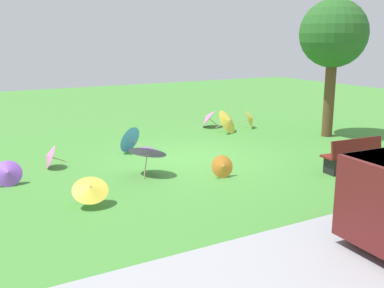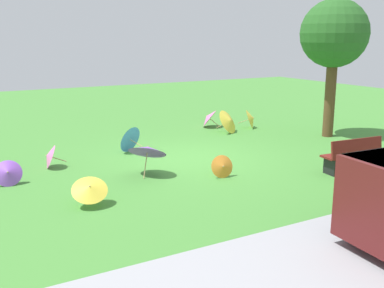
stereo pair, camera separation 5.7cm
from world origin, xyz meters
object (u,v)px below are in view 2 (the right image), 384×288
(parasol_orange_1, at_px, (223,166))
(parasol_purple_1, at_px, (8,173))
(parasol_pink_0, at_px, (49,156))
(parasol_purple_0, at_px, (148,150))
(parasol_pink_2, at_px, (208,117))
(shade_tree, at_px, (334,35))
(parasol_yellow_2, at_px, (252,119))
(park_bench, at_px, (353,155))
(parasol_yellow_0, at_px, (90,188))
(parasol_yellow_1, at_px, (229,121))
(parasol_blue_1, at_px, (129,139))

(parasol_orange_1, relative_size, parasol_purple_1, 0.86)
(parasol_pink_0, relative_size, parasol_orange_1, 1.16)
(parasol_purple_0, xyz_separation_m, parasol_pink_2, (-4.51, -4.53, -0.26))
(shade_tree, height_order, parasol_yellow_2, shade_tree)
(parasol_yellow_2, distance_m, parasol_pink_2, 1.64)
(park_bench, distance_m, shade_tree, 5.28)
(parasol_pink_0, distance_m, parasol_purple_0, 2.74)
(parasol_yellow_0, distance_m, parasol_yellow_2, 9.20)
(parasol_yellow_1, xyz_separation_m, parasol_pink_2, (0.10, -1.29, -0.06))
(parasol_purple_0, xyz_separation_m, parasol_purple_1, (3.17, -0.80, -0.33))
(parasol_purple_1, bearing_deg, parasol_pink_2, -154.06)
(shade_tree, relative_size, parasol_yellow_1, 4.17)
(parasol_yellow_0, bearing_deg, park_bench, 172.05)
(parasol_yellow_1, xyz_separation_m, parasol_orange_1, (3.11, 4.35, -0.15))
(park_bench, relative_size, parasol_yellow_2, 1.97)
(parasol_purple_0, distance_m, parasol_orange_1, 1.90)
(parasol_orange_1, bearing_deg, parasol_purple_0, -36.94)
(park_bench, height_order, parasol_yellow_0, park_bench)
(park_bench, distance_m, parasol_purple_1, 8.38)
(parasol_blue_1, distance_m, parasol_purple_1, 3.94)
(parasol_pink_0, bearing_deg, park_bench, 147.81)
(park_bench, xyz_separation_m, parasol_purple_1, (7.76, -3.15, -0.16))
(park_bench, bearing_deg, parasol_pink_2, -89.27)
(parasol_purple_0, bearing_deg, parasol_yellow_0, 37.03)
(park_bench, relative_size, parasol_purple_0, 1.24)
(parasol_purple_0, bearing_deg, parasol_pink_0, -41.85)
(parasol_purple_0, bearing_deg, parasol_yellow_1, -144.92)
(parasol_pink_0, bearing_deg, parasol_blue_1, -166.86)
(parasol_purple_0, xyz_separation_m, parasol_yellow_1, (-4.60, -3.23, -0.21))
(park_bench, distance_m, parasol_yellow_1, 5.59)
(parasol_purple_0, height_order, parasol_blue_1, parasol_purple_0)
(shade_tree, bearing_deg, parasol_pink_2, -51.05)
(parasol_yellow_1, distance_m, parasol_blue_1, 4.25)
(parasol_orange_1, bearing_deg, parasol_blue_1, -73.29)
(shade_tree, distance_m, parasol_blue_1, 7.58)
(park_bench, relative_size, parasol_pink_0, 2.36)
(shade_tree, bearing_deg, parasol_yellow_1, -38.57)
(parasol_yellow_0, height_order, parasol_orange_1, parasol_yellow_0)
(parasol_pink_2, bearing_deg, parasol_orange_1, 61.91)
(parasol_yellow_0, relative_size, parasol_yellow_2, 1.04)
(parasol_pink_2, bearing_deg, parasol_yellow_0, 42.93)
(parasol_blue_1, bearing_deg, parasol_purple_0, 79.63)
(parasol_pink_0, distance_m, parasol_purple_1, 1.53)
(parasol_yellow_1, height_order, parasol_yellow_2, parasol_yellow_1)
(parasol_purple_0, bearing_deg, parasol_pink_2, -134.86)
(shade_tree, height_order, parasol_purple_1, shade_tree)
(parasol_purple_1, bearing_deg, parasol_yellow_1, -162.58)
(parasol_yellow_1, bearing_deg, parasol_orange_1, 54.44)
(park_bench, xyz_separation_m, parasol_purple_0, (4.59, -2.35, 0.18))
(parasol_yellow_0, relative_size, parasol_yellow_1, 0.78)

